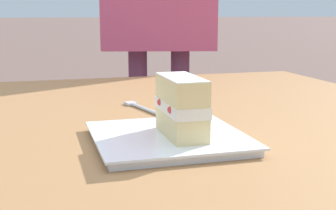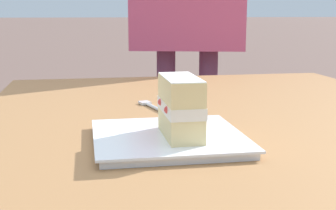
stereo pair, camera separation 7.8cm
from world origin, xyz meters
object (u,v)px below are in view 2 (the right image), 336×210
object	(u,v)px
patio_table	(229,164)
dessert_fork	(154,107)
dessert_plate	(168,138)
cake_slice	(181,107)

from	to	relation	value
patio_table	dessert_fork	distance (m)	0.22
dessert_plate	dessert_fork	distance (m)	0.28
patio_table	dessert_plate	distance (m)	0.24
cake_slice	patio_table	bearing A→B (deg)	-39.87
dessert_plate	cake_slice	xyz separation A→B (m)	(-0.02, -0.02, 0.06)
dessert_plate	dessert_fork	size ratio (longest dim) A/B	1.49
dessert_fork	dessert_plate	bearing A→B (deg)	176.55
dessert_fork	patio_table	bearing A→B (deg)	-133.50
patio_table	dessert_fork	world-z (taller)	dessert_fork
cake_slice	dessert_fork	world-z (taller)	cake_slice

